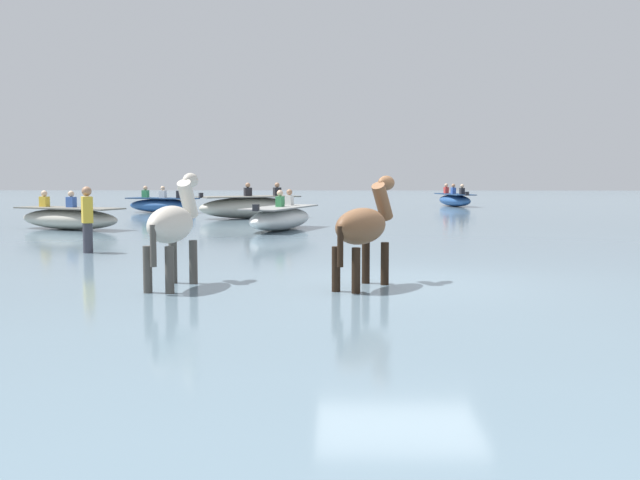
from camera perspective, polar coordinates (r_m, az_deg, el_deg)
ground_plane at (r=11.62m, az=5.94°, el=-4.50°), size 120.00×120.00×0.00m
water_surface at (r=21.52m, az=3.79°, el=0.31°), size 90.00×90.00×0.26m
horse_lead_bay at (r=11.07m, az=3.27°, el=0.82°), size 1.11×1.65×1.88m
horse_trailing_pinto at (r=11.27m, az=-10.92°, el=0.94°), size 0.68×1.77×1.92m
boat_far_offshore at (r=31.78m, az=-11.65°, el=2.58°), size 3.24×2.03×1.08m
boat_near_starboard at (r=21.98m, az=-2.97°, el=1.64°), size 2.18×3.76×1.15m
boat_mid_outer at (r=23.31m, az=-18.18°, el=1.56°), size 3.61×2.46×1.12m
boat_far_inshore at (r=37.22m, az=10.00°, el=2.97°), size 1.69×3.23×1.08m
boat_near_port at (r=27.58m, az=-5.32°, el=2.47°), size 3.91×2.95×1.27m
person_wading_close at (r=16.48m, az=-16.93°, el=1.19°), size 0.32×0.37×1.63m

